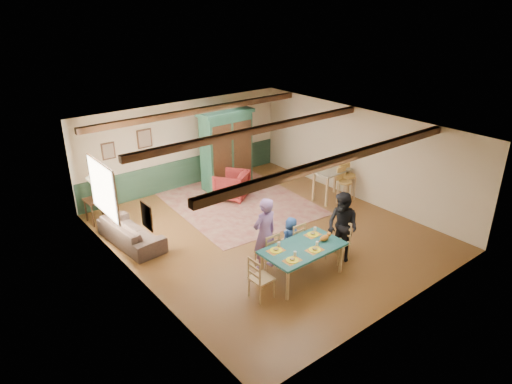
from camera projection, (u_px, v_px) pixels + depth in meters
floor at (266, 231)px, 11.77m from camera, size 8.00×8.00×0.00m
wall_back at (184, 145)px, 14.10m from camera, size 7.00×0.02×2.70m
wall_left at (134, 224)px, 9.23m from camera, size 0.02×8.00×2.70m
wall_right at (359, 155)px, 13.23m from camera, size 0.02×8.00×2.70m
ceiling at (267, 130)px, 10.70m from camera, size 7.00×8.00×0.02m
wainscot_back at (186, 172)px, 14.45m from camera, size 6.95×0.03×0.90m
ceiling_beam_front at (341, 159)px, 9.08m from camera, size 6.95×0.16×0.16m
ceiling_beam_mid at (257, 130)px, 11.02m from camera, size 6.95×0.16×0.16m
ceiling_beam_back at (199, 111)px, 12.89m from camera, size 6.95×0.16×0.16m
window_left at (102, 189)px, 10.39m from camera, size 0.06×1.60×1.30m
picture_left_wall at (147, 216)px, 8.66m from camera, size 0.04×0.42×0.52m
picture_back_a at (145, 139)px, 13.16m from camera, size 0.45×0.04×0.55m
picture_back_b at (108, 151)px, 12.59m from camera, size 0.38×0.04×0.48m
dining_table at (302, 262)px, 9.73m from camera, size 1.78×1.00×0.74m
dining_chair_far_left at (267, 251)px, 9.97m from camera, size 0.42×0.44×0.94m
dining_chair_far_right at (293, 240)px, 10.42m from camera, size 0.42×0.44×0.94m
dining_chair_end_left at (261, 277)px, 9.04m from camera, size 0.44×0.42×0.94m
dining_chair_end_right at (338, 242)px, 10.34m from camera, size 0.44×0.42×0.94m
person_man at (265, 234)px, 9.87m from camera, size 0.62×0.41×1.70m
person_woman at (342, 227)px, 10.26m from camera, size 0.62×0.79×1.63m
person_child at (291, 237)px, 10.47m from camera, size 0.49×0.32×0.99m
cat at (324, 237)px, 9.79m from camera, size 0.36×0.14×0.18m
place_setting_near_left at (292, 258)px, 9.07m from camera, size 0.40×0.30×0.11m
place_setting_near_center at (315, 248)px, 9.44m from camera, size 0.40×0.30×0.11m
place_setting_far_left at (276, 249)px, 9.42m from camera, size 0.40×0.30×0.11m
place_setting_far_right at (313, 233)px, 10.05m from camera, size 0.40×0.30×0.11m
area_rug at (239, 203)px, 13.38m from camera, size 3.87×4.49×0.01m
armoire at (226, 150)px, 14.06m from camera, size 1.75×0.73×2.45m
armchair at (232, 185)px, 13.55m from camera, size 1.26×1.26×0.84m
sofa at (131, 232)px, 11.11m from camera, size 0.96×2.10×0.60m
end_table at (97, 210)px, 12.18m from camera, size 0.57×0.57×0.66m
table_lamp at (94, 188)px, 11.92m from camera, size 0.38×0.38×0.60m
counter_table at (331, 185)px, 13.47m from camera, size 1.14×0.70×0.93m
bar_stool_left at (345, 186)px, 13.16m from camera, size 0.39×0.42×1.08m
bar_stool_right at (348, 180)px, 13.40m from camera, size 0.49×0.53×1.22m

